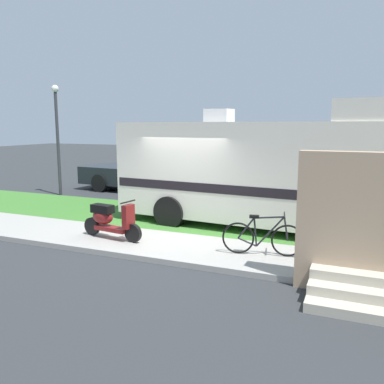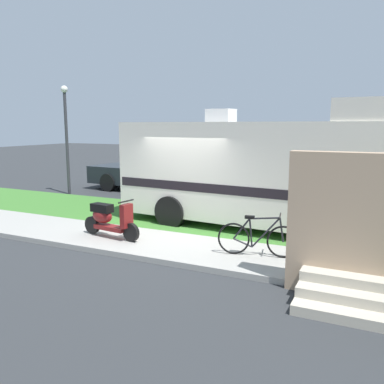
% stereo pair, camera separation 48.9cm
% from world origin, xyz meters
% --- Properties ---
extents(ground_plane, '(80.00, 80.00, 0.00)m').
position_xyz_m(ground_plane, '(0.00, 0.00, 0.00)').
color(ground_plane, '#2D3033').
extents(sidewalk, '(24.00, 2.00, 0.12)m').
position_xyz_m(sidewalk, '(0.00, -1.20, 0.06)').
color(sidewalk, '#9E9B93').
rests_on(sidewalk, ground).
extents(grass_strip, '(24.00, 3.40, 0.08)m').
position_xyz_m(grass_strip, '(0.00, 1.50, 0.04)').
color(grass_strip, '#3D752D').
rests_on(grass_strip, ground).
extents(motorhome_rv, '(7.80, 2.96, 3.40)m').
position_xyz_m(motorhome_rv, '(1.86, 1.52, 1.61)').
color(motorhome_rv, silver).
rests_on(motorhome_rv, ground).
extents(scooter, '(1.73, 0.55, 0.97)m').
position_xyz_m(scooter, '(-1.14, -1.30, 0.58)').
color(scooter, black).
rests_on(scooter, ground).
extents(bicycle, '(1.68, 0.53, 0.89)m').
position_xyz_m(bicycle, '(2.55, -1.14, 0.50)').
color(bicycle, black).
rests_on(bicycle, ground).
extents(pickup_truck_near, '(5.77, 2.50, 1.77)m').
position_xyz_m(pickup_truck_near, '(-3.55, 5.73, 0.95)').
color(pickup_truck_near, '#1E2328').
rests_on(pickup_truck_near, ground).
extents(porch_steps, '(2.00, 1.26, 2.40)m').
position_xyz_m(porch_steps, '(4.39, -2.29, 0.97)').
color(porch_steps, '#BCB29E').
rests_on(porch_steps, ground).
extents(bottle_green, '(0.07, 0.07, 0.25)m').
position_xyz_m(bottle_green, '(3.24, -1.02, 0.23)').
color(bottle_green, '#19722D').
rests_on(bottle_green, ground).
extents(street_lamp_post, '(0.28, 0.28, 4.36)m').
position_xyz_m(street_lamp_post, '(-6.88, 3.60, 2.64)').
color(street_lamp_post, '#333338').
rests_on(street_lamp_post, ground).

